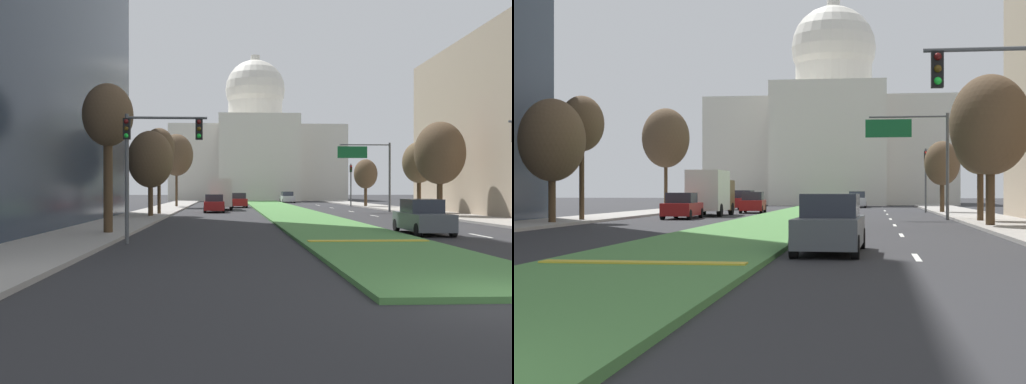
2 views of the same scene
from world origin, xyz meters
TOP-DOWN VIEW (x-y plane):
  - ground_plane at (0.00, 50.63)m, footprint 260.00×260.00m
  - grass_median at (0.00, 45.57)m, footprint 5.30×91.13m
  - median_curb_nose at (0.00, 11.57)m, footprint 4.77×0.50m
  - lane_dashes_right at (6.34, 47.74)m, footprint 0.16×66.81m
  - sidewalk_left at (-12.04, 40.50)m, footprint 4.00×91.13m
  - sidewalk_right at (12.04, 40.50)m, footprint 4.00×91.13m
  - capitol_building at (0.00, 100.39)m, footprint 31.49×28.26m
  - traffic_light_near_left at (-8.70, 12.38)m, footprint 3.34×0.35m
  - traffic_light_far_right at (9.54, 58.45)m, footprint 0.28×0.35m
  - overhead_guide_sign at (7.94, 42.46)m, footprint 5.05×0.20m
  - street_tree_left_near at (-11.14, 16.60)m, footprint 2.37×2.37m
  - street_tree_left_mid at (-11.31, 32.95)m, footprint 3.45×3.45m
  - street_tree_right_mid at (10.78, 32.51)m, footprint 3.85×3.85m
  - street_tree_left_far at (-11.09, 36.55)m, footprint 2.52×2.52m
  - street_tree_right_far at (11.09, 38.21)m, footprint 2.87×2.87m
  - street_tree_left_distant at (-11.32, 55.46)m, footprint 3.84×3.84m
  - street_tree_right_distant at (10.55, 55.18)m, footprint 2.73×2.73m
  - sedan_lead_stopped at (3.98, 16.72)m, footprint 1.97×4.67m
  - sedan_midblock at (-6.72, 42.37)m, footprint 1.98×4.48m
  - sedan_distant at (-4.22, 55.65)m, footprint 2.07×4.49m
  - sedan_far_horizon at (-6.68, 66.19)m, footprint 2.00×4.60m
  - sedan_very_far at (3.67, 76.55)m, footprint 1.99×4.60m
  - box_truck_delivery at (-6.17, 48.49)m, footprint 2.40×6.40m

SIDE VIEW (x-z plane):
  - ground_plane at x=0.00m, z-range 0.00..0.00m
  - lane_dashes_right at x=6.34m, z-range 0.00..0.01m
  - grass_median at x=0.00m, z-range 0.00..0.14m
  - sidewalk_left at x=-12.04m, z-range 0.00..0.15m
  - sidewalk_right at x=12.04m, z-range 0.00..0.15m
  - median_curb_nose at x=0.00m, z-range 0.14..0.18m
  - sedan_midblock at x=-6.72m, z-range -0.05..1.61m
  - sedan_distant at x=-4.22m, z-range -0.05..1.63m
  - sedan_lead_stopped at x=3.98m, z-range -0.05..1.64m
  - sedan_very_far at x=3.67m, z-range -0.05..1.65m
  - sedan_far_horizon at x=-6.68m, z-range -0.06..1.75m
  - box_truck_delivery at x=-6.17m, z-range 0.08..3.28m
  - traffic_light_far_right at x=9.54m, z-range 0.71..5.91m
  - traffic_light_near_left at x=-8.70m, z-range 1.20..6.40m
  - street_tree_right_distant at x=10.55m, z-range 1.06..6.67m
  - street_tree_left_mid at x=-11.31m, z-range 1.11..7.68m
  - street_tree_right_far at x=11.09m, z-range 1.30..7.57m
  - overhead_guide_sign at x=7.94m, z-range 1.37..7.87m
  - street_tree_right_mid at x=10.78m, z-range 1.24..8.58m
  - street_tree_left_near at x=-11.14m, z-range 1.94..9.10m
  - street_tree_left_far at x=-11.09m, z-range 1.94..9.10m
  - street_tree_left_distant at x=-11.32m, z-range 1.80..10.25m
  - capitol_building at x=0.00m, z-range -5.07..23.05m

